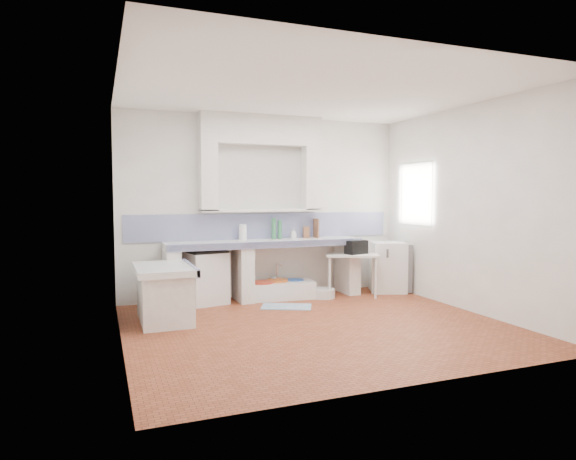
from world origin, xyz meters
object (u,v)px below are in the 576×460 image
object	(u,v)px
sink	(281,290)
fridge	(388,267)
stove	(206,278)
side_table	(352,275)

from	to	relation	value
sink	fridge	distance (m)	1.84
stove	fridge	distance (m)	2.97
fridge	side_table	bearing A→B (deg)	-152.31
stove	sink	distance (m)	1.18
sink	side_table	size ratio (longest dim) A/B	1.21
sink	fridge	xyz separation A→B (m)	(1.81, -0.15, 0.29)
stove	fridge	world-z (taller)	fridge
sink	fridge	world-z (taller)	fridge
sink	fridge	size ratio (longest dim) A/B	1.18
side_table	fridge	distance (m)	0.74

